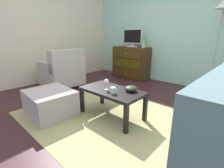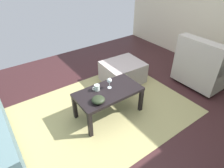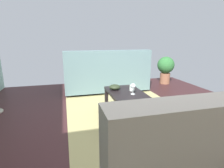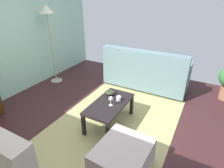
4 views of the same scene
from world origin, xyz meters
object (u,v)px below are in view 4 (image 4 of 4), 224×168
(bowl_decorative, at_px, (110,92))
(ottoman, at_px, (122,159))
(wine_glass, at_px, (111,99))
(coffee_table, at_px, (110,106))
(couch_large, at_px, (146,73))
(standing_lamp, at_px, (47,17))
(mug, at_px, (119,99))

(bowl_decorative, bearing_deg, ottoman, -143.65)
(wine_glass, relative_size, ottoman, 0.22)
(coffee_table, distance_m, couch_large, 1.62)
(wine_glass, bearing_deg, coffee_table, 44.06)
(wine_glass, bearing_deg, couch_large, -0.03)
(coffee_table, height_order, standing_lamp, standing_lamp)
(couch_large, distance_m, ottoman, 2.41)
(coffee_table, xyz_separation_m, mug, (0.12, -0.11, 0.10))
(couch_large, bearing_deg, mug, -177.97)
(mug, distance_m, standing_lamp, 2.50)
(coffee_table, distance_m, bowl_decorative, 0.29)
(coffee_table, xyz_separation_m, couch_large, (1.62, -0.05, -0.00))
(coffee_table, height_order, mug, mug)
(bowl_decorative, distance_m, couch_large, 1.39)
(standing_lamp, bearing_deg, bowl_decorative, -107.27)
(couch_large, xyz_separation_m, ottoman, (-2.35, -0.54, -0.17))
(standing_lamp, bearing_deg, couch_large, -69.39)
(wine_glass, xyz_separation_m, standing_lamp, (0.89, 2.08, 1.01))
(coffee_table, relative_size, wine_glass, 5.93)
(coffee_table, xyz_separation_m, ottoman, (-0.73, -0.59, -0.18))
(mug, xyz_separation_m, ottoman, (-0.85, -0.48, -0.27))
(wine_glass, relative_size, couch_large, 0.08)
(wine_glass, bearing_deg, bowl_decorative, 30.91)
(couch_large, relative_size, ottoman, 2.67)
(coffee_table, xyz_separation_m, bowl_decorative, (0.25, 0.13, 0.09))
(bowl_decorative, xyz_separation_m, standing_lamp, (0.59, 1.90, 1.09))
(standing_lamp, bearing_deg, ottoman, -120.89)
(ottoman, bearing_deg, couch_large, 12.88)
(wine_glass, distance_m, mug, 0.20)
(wine_glass, height_order, standing_lamp, standing_lamp)
(mug, xyz_separation_m, couch_large, (1.50, 0.05, -0.10))
(bowl_decorative, height_order, standing_lamp, standing_lamp)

